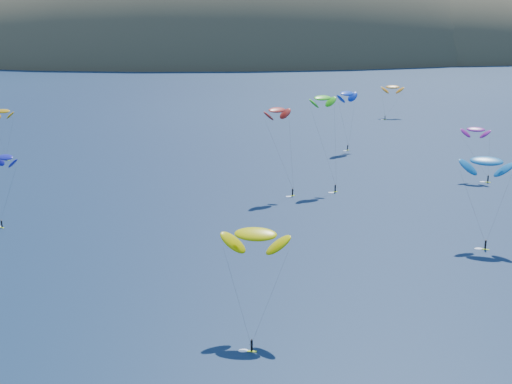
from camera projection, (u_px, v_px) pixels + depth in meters
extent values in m
ellipsoid|color=#3D3526|center=(237.00, 68.00, 624.50)|extent=(600.00, 300.00, 210.00)
ellipsoid|color=#3D3526|center=(57.00, 60.00, 637.14)|extent=(340.00, 240.00, 120.00)
ellipsoid|color=#3D3526|center=(422.00, 65.00, 619.12)|extent=(320.00, 220.00, 156.00)
cube|color=#BFEA1A|center=(7.00, 160.00, 225.08)|extent=(1.50, 0.98, 0.08)
cylinder|color=black|center=(7.00, 157.00, 224.83)|extent=(0.34, 0.34, 1.55)
sphere|color=#8C6047|center=(7.00, 155.00, 224.59)|extent=(0.26, 0.26, 0.26)
ellipsoid|color=#D08E0A|center=(3.00, 111.00, 226.79)|extent=(8.56, 6.48, 4.33)
cube|color=#BFEA1A|center=(252.00, 351.00, 105.02)|extent=(1.57, 0.80, 0.08)
cylinder|color=black|center=(252.00, 346.00, 104.77)|extent=(0.35, 0.35, 1.61)
sphere|color=#8C6047|center=(252.00, 340.00, 104.52)|extent=(0.27, 0.27, 0.27)
ellipsoid|color=#D4CA01|center=(256.00, 234.00, 110.26)|extent=(11.20, 7.26, 5.76)
cube|color=#BFEA1A|center=(335.00, 192.00, 189.17)|extent=(1.60, 1.15, 0.09)
cylinder|color=black|center=(335.00, 188.00, 188.91)|extent=(0.37, 0.37, 1.68)
sphere|color=#8C6047|center=(335.00, 185.00, 188.65)|extent=(0.28, 0.28, 0.28)
ellipsoid|color=#3DD51C|center=(323.00, 98.00, 191.05)|extent=(9.22, 7.42, 4.67)
cube|color=#BFEA1A|center=(347.00, 150.00, 239.29)|extent=(1.37, 1.30, 0.08)
cylinder|color=black|center=(348.00, 148.00, 239.04)|extent=(0.34, 0.34, 1.57)
sphere|color=#8C6047|center=(348.00, 145.00, 238.80)|extent=(0.26, 0.26, 0.26)
ellipsoid|color=#0C35B8|center=(347.00, 93.00, 238.04)|extent=(10.29, 9.96, 5.46)
cube|color=#BFEA1A|center=(485.00, 249.00, 146.77)|extent=(1.63, 1.07, 0.09)
cylinder|color=black|center=(485.00, 245.00, 146.51)|extent=(0.37, 0.37, 1.69)
sphere|color=#8C6047|center=(486.00, 240.00, 146.24)|extent=(0.28, 0.28, 0.28)
ellipsoid|color=#1364A5|center=(487.00, 161.00, 148.72)|extent=(11.48, 8.68, 5.81)
cube|color=#BFEA1A|center=(488.00, 182.00, 198.82)|extent=(1.64, 1.05, 0.09)
cylinder|color=black|center=(488.00, 179.00, 198.55)|extent=(0.37, 0.37, 1.70)
sphere|color=#8C6047|center=(488.00, 175.00, 198.29)|extent=(0.29, 0.29, 0.29)
ellipsoid|color=#901B89|center=(476.00, 129.00, 201.12)|extent=(8.60, 6.41, 4.35)
cube|color=#BFEA1A|center=(292.00, 196.00, 185.57)|extent=(1.52, 1.21, 0.08)
cylinder|color=black|center=(292.00, 192.00, 185.31)|extent=(0.36, 0.36, 1.64)
sphere|color=#8C6047|center=(293.00, 189.00, 185.06)|extent=(0.27, 0.27, 0.27)
ellipsoid|color=#AB241C|center=(277.00, 110.00, 184.45)|extent=(8.98, 7.72, 4.59)
cube|color=#BFEA1A|center=(2.00, 228.00, 160.43)|extent=(1.30, 1.17, 0.07)
cylinder|color=black|center=(2.00, 224.00, 160.20)|extent=(0.32, 0.32, 1.45)
sphere|color=#8C6047|center=(1.00, 220.00, 159.97)|extent=(0.24, 0.24, 0.24)
ellipsoid|color=#121590|center=(5.00, 157.00, 163.73)|extent=(7.73, 7.23, 4.05)
cube|color=#BFEA1A|center=(385.00, 120.00, 297.24)|extent=(1.39, 0.66, 0.07)
cylinder|color=black|center=(385.00, 118.00, 297.01)|extent=(0.31, 0.31, 1.43)
sphere|color=#8C6047|center=(385.00, 116.00, 296.79)|extent=(0.24, 0.24, 0.24)
ellipsoid|color=orange|center=(393.00, 87.00, 302.52)|extent=(9.75, 6.05, 5.05)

